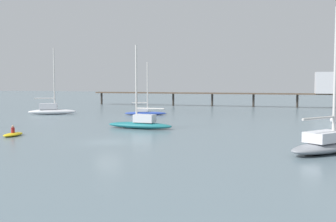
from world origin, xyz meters
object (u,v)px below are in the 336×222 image
(sailboat_gray, at_px, (329,143))
(mooring_buoy_inner, at_px, (333,120))
(pier, at_px, (283,87))
(sailboat_white, at_px, (52,110))
(dinghy_yellow, at_px, (13,134))
(sailboat_blue, at_px, (145,112))
(sailboat_teal, at_px, (141,123))

(sailboat_gray, distance_m, mooring_buoy_inner, 25.82)
(pier, bearing_deg, sailboat_gray, -86.77)
(pier, relative_size, sailboat_white, 5.14)
(sailboat_gray, distance_m, dinghy_yellow, 30.65)
(sailboat_blue, bearing_deg, sailboat_gray, -49.93)
(dinghy_yellow, bearing_deg, sailboat_teal, 43.92)
(sailboat_blue, height_order, dinghy_yellow, sailboat_blue)
(sailboat_white, bearing_deg, dinghy_yellow, -65.89)
(sailboat_gray, bearing_deg, dinghy_yellow, 177.18)
(pier, height_order, mooring_buoy_inner, pier)
(sailboat_blue, xyz_separation_m, dinghy_yellow, (-4.37, -29.69, -0.32))
(sailboat_teal, bearing_deg, mooring_buoy_inner, 30.88)
(pier, distance_m, dinghy_yellow, 64.30)
(sailboat_teal, xyz_separation_m, sailboat_gray, (20.11, -11.62, 0.03))
(sailboat_blue, distance_m, dinghy_yellow, 30.01)
(sailboat_teal, height_order, dinghy_yellow, sailboat_teal)
(pier, distance_m, sailboat_blue, 36.68)
(pier, relative_size, sailboat_teal, 5.90)
(pier, height_order, sailboat_teal, sailboat_teal)
(sailboat_blue, height_order, sailboat_white, sailboat_white)
(sailboat_teal, relative_size, dinghy_yellow, 3.63)
(pier, relative_size, mooring_buoy_inner, 80.66)
(sailboat_blue, distance_m, sailboat_teal, 20.51)
(sailboat_blue, xyz_separation_m, sailboat_teal, (6.13, -19.57, 0.17))
(pier, xyz_separation_m, sailboat_gray, (3.37, -59.59, -3.85))
(sailboat_white, height_order, sailboat_teal, sailboat_white)
(sailboat_white, xyz_separation_m, sailboat_gray, (42.46, -27.99, -0.11))
(sailboat_teal, xyz_separation_m, mooring_buoy_inner, (23.38, 13.98, -0.33))
(sailboat_white, relative_size, sailboat_teal, 1.15)
(pier, relative_size, sailboat_blue, 6.53)
(pier, xyz_separation_m, dinghy_yellow, (-27.25, -58.08, -4.37))
(sailboat_teal, bearing_deg, sailboat_white, 143.79)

